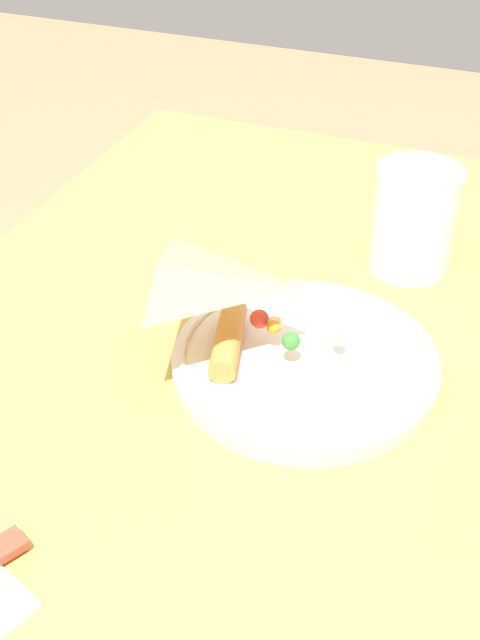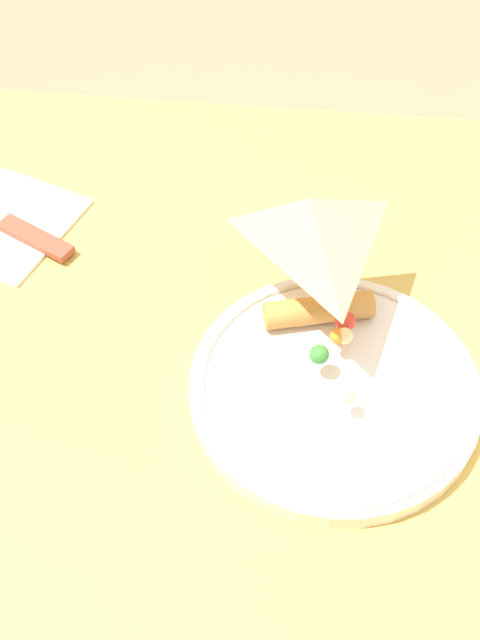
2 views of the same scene
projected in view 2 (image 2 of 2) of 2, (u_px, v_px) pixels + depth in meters
ground_plane at (277, 619)px, 1.27m from camera, size 6.00×6.00×0.00m
dining_table at (299, 410)px, 0.80m from camera, size 1.04×0.64×0.74m
plate_pizza at (334, 382)px, 0.65m from camera, size 0.24×0.24×0.05m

